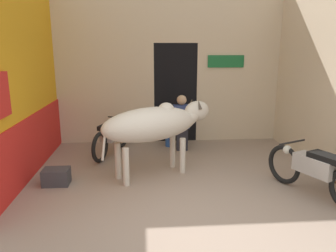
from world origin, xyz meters
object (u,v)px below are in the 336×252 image
at_px(motorcycle_near, 315,170).
at_px(crate, 56,177).
at_px(cow, 156,124).
at_px(motorcycle_far, 112,136).
at_px(plastic_stool, 170,137).
at_px(shopkeeper_seated, 182,121).

xyz_separation_m(motorcycle_near, crate, (-4.15, 0.78, -0.30)).
bearing_deg(cow, motorcycle_near, -24.70).
relative_size(motorcycle_far, plastic_stool, 3.86).
bearing_deg(shopkeeper_seated, plastic_stool, 139.37).
bearing_deg(cow, crate, -169.08).
distance_m(cow, motorcycle_far, 1.66).
xyz_separation_m(cow, shopkeeper_seated, (0.65, 1.55, -0.29)).
xyz_separation_m(shopkeeper_seated, crate, (-2.38, -1.88, -0.53)).
distance_m(motorcycle_near, motorcycle_far, 4.11).
relative_size(motorcycle_far, shopkeeper_seated, 1.34).
xyz_separation_m(plastic_stool, crate, (-2.13, -2.10, -0.09)).
bearing_deg(crate, motorcycle_near, -10.66).
bearing_deg(cow, plastic_stool, 77.12).
height_order(motorcycle_near, shopkeeper_seated, shopkeeper_seated).
bearing_deg(plastic_stool, motorcycle_far, -159.52).
relative_size(cow, shopkeeper_seated, 1.75).
bearing_deg(motorcycle_far, shopkeeper_seated, 10.02).
height_order(shopkeeper_seated, crate, shopkeeper_seated).
xyz_separation_m(motorcycle_far, plastic_stool, (1.32, 0.49, -0.19)).
height_order(motorcycle_near, plastic_stool, motorcycle_near).
relative_size(cow, motorcycle_near, 1.25).
xyz_separation_m(motorcycle_near, motorcycle_far, (-3.34, 2.39, -0.02)).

